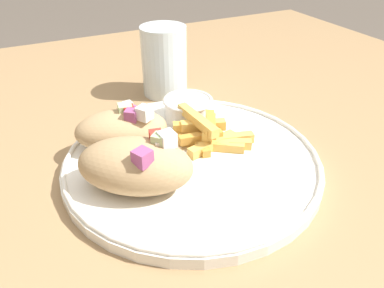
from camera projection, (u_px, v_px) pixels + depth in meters
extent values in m
cube|color=#9E7A51|center=(219.00, 170.00, 0.50)|extent=(1.21, 1.21, 0.04)
cylinder|color=#9E7A51|center=(272.00, 127.00, 1.29)|extent=(0.06, 0.06, 0.67)
cylinder|color=white|center=(192.00, 162.00, 0.47)|extent=(0.32, 0.32, 0.01)
torus|color=white|center=(192.00, 156.00, 0.47)|extent=(0.32, 0.32, 0.01)
ellipsoid|color=tan|center=(135.00, 165.00, 0.40)|extent=(0.15, 0.14, 0.06)
cube|color=silver|center=(160.00, 145.00, 0.39)|extent=(0.01, 0.01, 0.01)
cube|color=#B7D693|center=(159.00, 140.00, 0.39)|extent=(0.02, 0.02, 0.01)
cube|color=white|center=(167.00, 140.00, 0.39)|extent=(0.02, 0.02, 0.02)
cube|color=red|center=(156.00, 137.00, 0.40)|extent=(0.02, 0.02, 0.01)
cube|color=#A34C84|center=(142.00, 158.00, 0.37)|extent=(0.02, 0.02, 0.02)
ellipsoid|color=tan|center=(121.00, 130.00, 0.48)|extent=(0.13, 0.10, 0.05)
cube|color=#B7D693|center=(125.00, 110.00, 0.47)|extent=(0.02, 0.02, 0.02)
cube|color=red|center=(129.00, 110.00, 0.47)|extent=(0.01, 0.01, 0.01)
cube|color=silver|center=(128.00, 106.00, 0.47)|extent=(0.01, 0.01, 0.01)
cube|color=white|center=(144.00, 113.00, 0.45)|extent=(0.02, 0.02, 0.02)
cube|color=#A34C84|center=(144.00, 118.00, 0.46)|extent=(0.02, 0.02, 0.01)
cube|color=#A34C84|center=(130.00, 111.00, 0.47)|extent=(0.02, 0.02, 0.01)
cube|color=#A34C84|center=(131.00, 115.00, 0.45)|extent=(0.02, 0.02, 0.01)
cube|color=#E5B251|center=(227.00, 143.00, 0.48)|extent=(0.06, 0.04, 0.01)
cube|color=gold|center=(206.00, 141.00, 0.49)|extent=(0.06, 0.06, 0.01)
cube|color=#E5B251|center=(226.00, 140.00, 0.49)|extent=(0.07, 0.03, 0.01)
cube|color=#E5B251|center=(220.00, 145.00, 0.48)|extent=(0.06, 0.05, 0.01)
cube|color=gold|center=(201.00, 142.00, 0.49)|extent=(0.02, 0.06, 0.01)
cube|color=#E5B251|center=(213.00, 144.00, 0.48)|extent=(0.08, 0.03, 0.01)
cube|color=gold|center=(209.00, 142.00, 0.49)|extent=(0.08, 0.05, 0.01)
cube|color=#E5B251|center=(201.00, 140.00, 0.49)|extent=(0.06, 0.07, 0.01)
cube|color=#E5B251|center=(203.00, 125.00, 0.50)|extent=(0.06, 0.03, 0.01)
cube|color=#E5B251|center=(209.00, 127.00, 0.49)|extent=(0.04, 0.05, 0.01)
cube|color=#E5B251|center=(197.00, 120.00, 0.49)|extent=(0.02, 0.09, 0.01)
cube|color=gold|center=(210.00, 124.00, 0.48)|extent=(0.04, 0.06, 0.01)
cube|color=gold|center=(201.00, 137.00, 0.48)|extent=(0.06, 0.02, 0.01)
cube|color=gold|center=(197.00, 126.00, 0.50)|extent=(0.06, 0.03, 0.01)
cylinder|color=white|center=(188.00, 110.00, 0.54)|extent=(0.07, 0.07, 0.03)
cylinder|color=beige|center=(188.00, 102.00, 0.54)|extent=(0.06, 0.06, 0.01)
torus|color=white|center=(188.00, 100.00, 0.53)|extent=(0.07, 0.07, 0.00)
cylinder|color=silver|center=(164.00, 61.00, 0.63)|extent=(0.08, 0.08, 0.12)
cylinder|color=silver|center=(165.00, 71.00, 0.64)|extent=(0.07, 0.07, 0.07)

